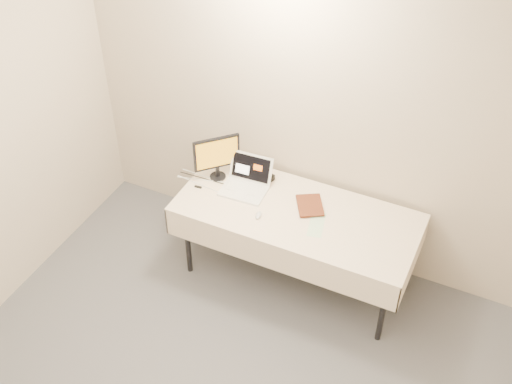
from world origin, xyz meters
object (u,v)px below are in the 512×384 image
at_px(table, 297,218).
at_px(monitor, 217,155).
at_px(book, 298,195).
at_px(laptop, 247,181).

bearing_deg(table, monitor, 171.20).
xyz_separation_m(table, book, (-0.01, 0.05, 0.19)).
bearing_deg(laptop, monitor, 173.93).
height_order(table, laptop, laptop).
relative_size(laptop, monitor, 0.96).
xyz_separation_m(laptop, monitor, (-0.27, 0.01, 0.17)).
bearing_deg(table, laptop, 167.95).
height_order(monitor, book, monitor).
xyz_separation_m(table, laptop, (-0.48, 0.10, 0.12)).
xyz_separation_m(table, monitor, (-0.74, 0.11, 0.29)).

